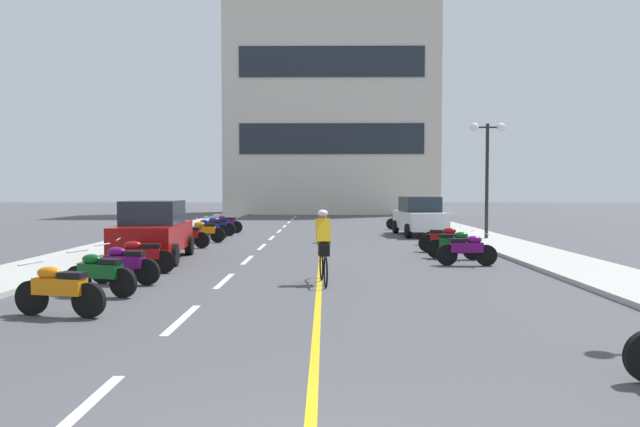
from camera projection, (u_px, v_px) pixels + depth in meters
ground_plane at (316, 240)px, 24.47m from camera, size 140.00×140.00×0.00m
curb_left at (168, 233)px, 27.53m from camera, size 2.40×72.00×0.12m
curb_right at (467, 233)px, 27.40m from camera, size 2.40×72.00×0.12m
lane_dash_0 at (78, 413)px, 5.51m from camera, size 0.14×2.20×0.01m
lane_dash_1 at (182, 319)px, 9.50m from camera, size 0.14×2.20×0.01m
lane_dash_2 at (224, 281)px, 13.50m from camera, size 0.14×2.20×0.01m
lane_dash_3 at (247, 260)px, 17.49m from camera, size 0.14×2.20×0.01m
lane_dash_4 at (262, 247)px, 21.49m from camera, size 0.14×2.20×0.01m
lane_dash_5 at (272, 238)px, 25.49m from camera, size 0.14×2.20×0.01m
lane_dash_6 at (279, 231)px, 29.48m from camera, size 0.14×2.20×0.01m
lane_dash_7 at (285, 226)px, 33.48m from camera, size 0.14×2.20×0.01m
lane_dash_8 at (289, 222)px, 37.48m from camera, size 0.14×2.20×0.01m
lane_dash_9 at (292, 219)px, 41.47m from camera, size 0.14×2.20×0.01m
lane_dash_10 at (295, 216)px, 45.47m from camera, size 0.14×2.20×0.01m
lane_dash_11 at (298, 214)px, 49.46m from camera, size 0.14×2.20×0.01m
centre_line_yellow at (322, 234)px, 27.46m from camera, size 0.12×66.00×0.01m
office_building at (331, 94)px, 51.55m from camera, size 18.55×7.26×21.47m
street_lamp_mid at (487, 153)px, 23.75m from camera, size 1.46×0.36×4.80m
parked_car_near at (154, 230)px, 17.36m from camera, size 2.18×4.32×1.82m
parked_car_mid at (419, 216)px, 26.75m from camera, size 2.18×4.32×1.82m
motorcycle_1 at (59, 289)px, 9.69m from camera, size 1.69×0.64×0.92m
motorcycle_2 at (100, 273)px, 11.53m from camera, size 1.65×0.76×0.92m
motorcycle_3 at (124, 264)px, 12.97m from camera, size 1.69×0.62×0.92m
motorcycle_4 at (141, 256)px, 14.55m from camera, size 1.68×0.64×0.92m
motorcycle_5 at (467, 249)px, 16.15m from camera, size 1.70×0.60×0.92m
motorcycle_6 at (455, 244)px, 17.68m from camera, size 1.64×0.79×0.92m
motorcycle_7 at (444, 239)px, 19.58m from camera, size 1.67×0.68×0.92m
motorcycle_8 at (188, 235)px, 21.08m from camera, size 1.68×0.64×0.92m
motorcycle_9 at (204, 231)px, 23.16m from camera, size 1.70×0.60×0.92m
motorcycle_10 at (209, 228)px, 24.96m from camera, size 1.65×0.77×0.92m
motorcycle_11 at (217, 226)px, 26.56m from camera, size 1.70×0.60×0.92m
motorcycle_12 at (226, 223)px, 28.40m from camera, size 1.67×0.68×0.92m
motorcycle_13 at (401, 220)px, 31.00m from camera, size 1.66×0.74×0.92m
cyclist_rider at (323, 245)px, 13.13m from camera, size 0.43×1.77×1.71m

